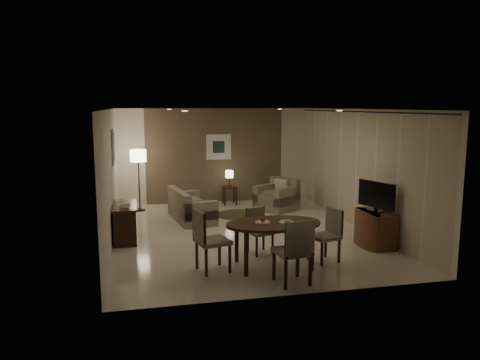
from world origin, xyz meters
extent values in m
cube|color=beige|center=(0.00, 0.00, 0.00)|extent=(5.50, 7.00, 0.00)
cube|color=white|center=(0.00, 0.00, 2.70)|extent=(5.50, 7.00, 0.00)
cube|color=brown|center=(0.00, 3.50, 1.35)|extent=(5.50, 0.00, 2.70)
cube|color=beige|center=(-2.75, 0.00, 1.35)|extent=(0.00, 7.00, 2.70)
cube|color=beige|center=(2.75, 0.00, 1.35)|extent=(0.00, 7.00, 2.70)
cube|color=brown|center=(0.00, 3.48, 1.35)|extent=(3.96, 0.03, 2.70)
cylinder|color=black|center=(2.68, 0.00, 2.64)|extent=(0.03, 6.80, 0.03)
cube|color=silver|center=(0.10, 3.46, 1.60)|extent=(0.72, 0.03, 0.72)
cube|color=#1D3429|center=(0.10, 3.44, 1.60)|extent=(0.34, 0.01, 0.34)
cube|color=silver|center=(-2.72, 1.20, 1.85)|extent=(0.03, 0.60, 0.80)
cube|color=gray|center=(-2.71, 1.20, 1.85)|extent=(0.01, 0.46, 0.64)
cylinder|color=white|center=(-1.40, -1.80, 2.69)|extent=(0.10, 0.10, 0.01)
cylinder|color=white|center=(1.40, -1.80, 2.69)|extent=(0.10, 0.10, 0.01)
cylinder|color=white|center=(-1.40, 1.80, 2.69)|extent=(0.10, 0.10, 0.01)
cylinder|color=white|center=(1.40, 1.80, 2.69)|extent=(0.10, 0.10, 0.01)
cylinder|color=white|center=(-0.13, -2.18, 0.79)|extent=(0.26, 0.26, 0.02)
cylinder|color=white|center=(0.27, -2.28, 0.79)|extent=(0.26, 0.26, 0.02)
sphere|color=#B83115|center=(-0.13, -2.18, 0.84)|extent=(0.09, 0.09, 0.09)
cube|color=white|center=(0.27, -2.28, 0.81)|extent=(0.12, 0.08, 0.03)
cylinder|color=#454126|center=(0.32, 1.71, 0.01)|extent=(1.22, 1.22, 0.01)
camera|label=1|loc=(-2.22, -9.75, 2.78)|focal=35.00mm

